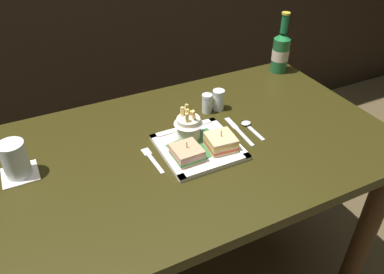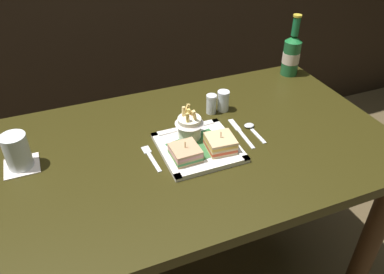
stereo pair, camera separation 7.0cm
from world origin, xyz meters
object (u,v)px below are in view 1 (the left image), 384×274
water_glass (16,161)px  fork (152,159)px  salt_shaker (207,104)px  square_plate (199,147)px  fries_cup (188,124)px  sandwich_half_left (187,153)px  sandwich_half_right (221,142)px  beer_bottle (281,51)px  knife (238,130)px  pepper_shaker (218,101)px  dining_table (186,178)px  spoon (248,126)px

water_glass → fork: bearing=-15.4°
fork → salt_shaker: (0.28, 0.17, 0.03)m
square_plate → fries_cup: 0.08m
sandwich_half_left → sandwich_half_right: 0.12m
beer_bottle → knife: bearing=-141.9°
fries_cup → pepper_shaker: size_ratio=1.46×
dining_table → spoon: bearing=0.6°
water_glass → beer_bottle: bearing=11.8°
dining_table → sandwich_half_right: sandwich_half_right is taller
water_glass → pepper_shaker: bearing=5.4°
spoon → pepper_shaker: bearing=103.5°
dining_table → salt_shaker: bearing=43.7°
knife → pepper_shaker: 0.15m
sandwich_half_right → salt_shaker: (0.07, 0.22, -0.00)m
fries_cup → salt_shaker: (0.13, 0.12, -0.03)m
dining_table → water_glass: size_ratio=12.61×
knife → salt_shaker: salt_shaker is taller
sandwich_half_right → salt_shaker: bearing=72.6°
beer_bottle → salt_shaker: size_ratio=3.58×
fork → water_glass: bearing=164.6°
sandwich_half_left → water_glass: size_ratio=0.81×
water_glass → fork: (0.37, -0.10, -0.05)m
square_plate → dining_table: bearing=131.4°
sandwich_half_right → water_glass: size_ratio=0.86×
fries_cup → spoon: (0.21, -0.02, -0.06)m
square_plate → salt_shaker: size_ratio=3.36×
fries_cup → knife: bearing=-8.9°
beer_bottle → salt_shaker: 0.47m
sandwich_half_left → beer_bottle: 0.73m
beer_bottle → dining_table: bearing=-152.3°
beer_bottle → pepper_shaker: bearing=-157.5°
water_glass → sandwich_half_right: bearing=-15.1°
knife → sandwich_half_right: bearing=-147.1°
square_plate → pepper_shaker: size_ratio=3.13×
water_glass → spoon: (0.73, -0.08, -0.04)m
sandwich_half_left → knife: (0.22, 0.07, -0.03)m
sandwich_half_right → water_glass: water_glass is taller
spoon → sandwich_half_right: bearing=-154.5°
fries_cup → dining_table: bearing=-131.2°
beer_bottle → water_glass: 1.10m
sandwich_half_left → fork: sandwich_half_left is taller
fries_cup → pepper_shaker: bearing=34.4°
dining_table → fries_cup: (0.02, 0.03, 0.20)m
spoon → salt_shaker: size_ratio=1.67×
knife → salt_shaker: 0.16m
dining_table → knife: bearing=-0.0°
square_plate → sandwich_half_right: bearing=-31.8°
fries_cup → water_glass: size_ratio=1.04×
pepper_shaker → sandwich_half_left: bearing=-136.5°
beer_bottle → sandwich_half_right: bearing=-143.0°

